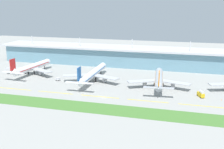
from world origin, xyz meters
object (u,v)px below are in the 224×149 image
object	(u,v)px
airliner_nearest	(32,67)
baggage_cart	(58,79)
airliner_far_middle	(159,79)
safety_cone_nose_front	(222,100)
airliner_near_middle	(93,74)
fuel_truck	(201,94)

from	to	relation	value
airliner_nearest	baggage_cart	distance (m)	36.08
airliner_far_middle	safety_cone_nose_front	xyz separation A→B (m)	(44.58, -18.82, -6.10)
airliner_near_middle	baggage_cart	size ratio (longest dim) A/B	18.25
airliner_far_middle	safety_cone_nose_front	distance (m)	48.78
airliner_near_middle	airliner_far_middle	distance (m)	55.14
fuel_truck	baggage_cart	bearing A→B (deg)	174.07
safety_cone_nose_front	airliner_far_middle	bearing A→B (deg)	157.11
airliner_nearest	fuel_truck	bearing A→B (deg)	-10.07
airliner_nearest	baggage_cart	size ratio (longest dim) A/B	15.52
airliner_nearest	airliner_far_middle	size ratio (longest dim) A/B	0.99
airliner_nearest	fuel_truck	xyz separation A→B (m)	(147.79, -26.24, -4.18)
airliner_near_middle	fuel_truck	distance (m)	88.18
airliner_nearest	fuel_truck	distance (m)	150.16
airliner_far_middle	safety_cone_nose_front	world-z (taller)	airliner_far_middle
safety_cone_nose_front	baggage_cart	bearing A→B (deg)	173.35
baggage_cart	safety_cone_nose_front	world-z (taller)	baggage_cart
fuel_truck	airliner_nearest	bearing A→B (deg)	169.93
airliner_near_middle	baggage_cart	xyz separation A→B (m)	(-28.85, -6.07, -5.19)
airliner_nearest	fuel_truck	world-z (taller)	airliner_nearest
airliner_far_middle	fuel_truck	world-z (taller)	airliner_far_middle
baggage_cart	airliner_near_middle	bearing A→B (deg)	11.88
airliner_far_middle	fuel_truck	bearing A→B (deg)	-26.90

